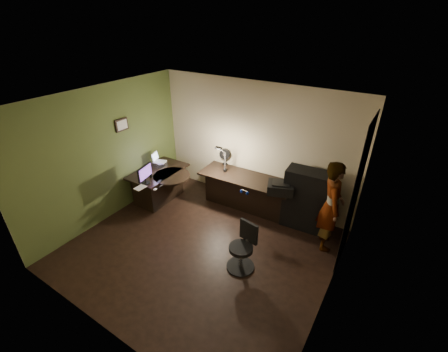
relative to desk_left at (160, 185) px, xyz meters
The scene contains 27 objects.
floor 2.00m from the desk_left, 25.77° to the right, with size 4.50×4.00×0.01m, color black.
ceiling 3.05m from the desk_left, 25.77° to the right, with size 4.50×4.00×0.01m, color silver.
wall_back 2.32m from the desk_left, 33.14° to the left, with size 4.50×0.01×2.70m, color #C6B58F.
wall_front 3.50m from the desk_left, 58.29° to the right, with size 4.50×0.01×2.70m, color #C6B58F.
wall_left 1.39m from the desk_left, 119.88° to the right, with size 0.01×4.00×2.70m, color #C6B58F.
wall_right 4.22m from the desk_left, 11.97° to the right, with size 0.01×4.00×2.70m, color #C6B58F.
green_wall_overlay 1.38m from the desk_left, 119.11° to the right, with size 0.00×4.00×2.70m, color #4D5E2A.
arched_doorway 4.12m from the desk_left, ahead, with size 0.01×0.90×2.60m, color black.
french_door 4.29m from the desk_left, 19.31° to the right, with size 0.02×0.92×2.10m, color white.
framed_picture 1.60m from the desk_left, 138.49° to the right, with size 0.04×0.30×0.25m, color black.
desk_left is the anchor object (origin of this frame).
desk_right 1.96m from the desk_left, 22.76° to the left, with size 2.03×0.71×0.76m, color black.
cabinet 3.23m from the desk_left, 14.78° to the left, with size 0.84×0.42×1.25m, color black.
laptop_stand 0.48m from the desk_left, 119.22° to the left, with size 0.25×0.21×0.11m, color silver.
laptop 0.62m from the desk_left, 119.22° to the left, with size 0.28×0.27×0.19m, color silver.
monitor 0.77m from the desk_left, 72.69° to the right, with size 0.09×0.45×0.29m, color black.
mouse 0.92m from the desk_left, 50.52° to the right, with size 0.06×0.09×0.03m, color silver.
phone 0.62m from the desk_left, 42.26° to the right, with size 0.06×0.12×0.01m, color black.
pen 0.79m from the desk_left, 41.67° to the right, with size 0.01×0.16×0.01m, color black.
speaker 0.54m from the desk_left, 74.51° to the right, with size 0.06×0.06×0.16m, color black.
notepad 0.85m from the desk_left, 74.07° to the right, with size 0.16×0.23×0.01m, color silver.
desk_fan 1.63m from the desk_left, 43.49° to the left, with size 0.24×0.13×0.38m, color black.
headphones 2.15m from the desk_left, ahead, with size 0.17×0.07×0.08m, color navy.
printer 2.77m from the desk_left, 12.34° to the left, with size 0.49×0.38×0.22m, color black.
desk_lamp 1.67m from the desk_left, 29.89° to the left, with size 0.17×0.32×0.71m, color black.
office_chair 2.76m from the desk_left, 18.17° to the right, with size 0.48×0.48×0.85m, color black.
person 3.72m from the desk_left, ahead, with size 0.61×0.41×1.72m, color #D8A88C.
Camera 1 is at (2.62, -3.32, 3.86)m, focal length 24.00 mm.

